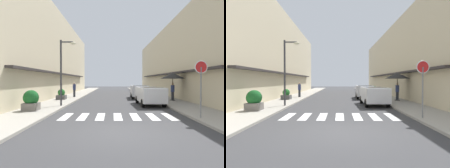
{
  "view_description": "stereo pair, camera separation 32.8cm",
  "coord_description": "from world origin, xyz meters",
  "views": [
    {
      "loc": [
        -0.32,
        -7.35,
        1.97
      ],
      "look_at": [
        -0.22,
        15.82,
        1.59
      ],
      "focal_mm": 30.88,
      "sensor_mm": 36.0,
      "label": 1
    },
    {
      "loc": [
        0.01,
        -7.34,
        1.97
      ],
      "look_at": [
        -0.22,
        15.82,
        1.59
      ],
      "focal_mm": 30.88,
      "sensor_mm": 36.0,
      "label": 2
    }
  ],
  "objects": [
    {
      "name": "pedestrian_walking_far",
      "position": [
        -4.65,
        14.71,
        1.01
      ],
      "size": [
        0.34,
        0.34,
        1.69
      ],
      "rotation": [
        0.0,
        0.0,
        4.22
      ],
      "color": "#282B33",
      "rests_on": "sidewalk_left"
    },
    {
      "name": "planter_midblock",
      "position": [
        -5.38,
        11.87,
        0.58
      ],
      "size": [
        0.88,
        0.88,
        1.03
      ],
      "color": "#4C4C4C",
      "rests_on": "sidewalk_left"
    },
    {
      "name": "ground_plane",
      "position": [
        0.0,
        15.93,
        0.0
      ],
      "size": [
        87.59,
        87.59,
        0.0
      ],
      "primitive_type": "plane",
      "color": "#38383A"
    },
    {
      "name": "pedestrian_walking_near",
      "position": [
        5.45,
        10.92,
        0.99
      ],
      "size": [
        0.34,
        0.34,
        1.66
      ],
      "rotation": [
        0.0,
        0.0,
        0.07
      ],
      "color": "#282B33",
      "rests_on": "sidewalk_right"
    },
    {
      "name": "planter_far",
      "position": [
        4.64,
        19.22,
        0.68
      ],
      "size": [
        0.97,
        0.97,
        1.19
      ],
      "color": "#4C4C4C",
      "rests_on": "sidewalk_right"
    },
    {
      "name": "sidewalk_right",
      "position": [
        5.13,
        15.93,
        0.06
      ],
      "size": [
        2.7,
        55.74,
        0.12
      ],
      "primitive_type": "cube",
      "color": "#9E998E",
      "rests_on": "ground_plane"
    },
    {
      "name": "round_street_sign",
      "position": [
        4.13,
        2.25,
        2.31
      ],
      "size": [
        0.65,
        0.07,
        2.86
      ],
      "color": "slate",
      "rests_on": "sidewalk_right"
    },
    {
      "name": "cafe_umbrella",
      "position": [
        5.42,
        10.83,
        2.45
      ],
      "size": [
        2.29,
        2.29,
        2.61
      ],
      "color": "#262626",
      "rests_on": "sidewalk_right"
    },
    {
      "name": "building_row_left",
      "position": [
        -8.98,
        16.92,
        5.09
      ],
      "size": [
        5.5,
        37.83,
        10.18
      ],
      "color": "beige",
      "rests_on": "ground_plane"
    },
    {
      "name": "parked_car_mid",
      "position": [
        2.73,
        14.31,
        0.92
      ],
      "size": [
        1.95,
        4.09,
        1.47
      ],
      "color": "silver",
      "rests_on": "ground_plane"
    },
    {
      "name": "planter_corner",
      "position": [
        -5.4,
        4.69,
        0.75
      ],
      "size": [
        0.95,
        0.95,
        1.27
      ],
      "color": "slate",
      "rests_on": "sidewalk_left"
    },
    {
      "name": "street_lamp",
      "position": [
        -3.94,
        7.05,
        3.15
      ],
      "size": [
        1.19,
        0.28,
        4.91
      ],
      "color": "#38383D",
      "rests_on": "sidewalk_left"
    },
    {
      "name": "building_row_right",
      "position": [
        8.98,
        16.92,
        4.43
      ],
      "size": [
        5.5,
        37.83,
        8.87
      ],
      "color": "beige",
      "rests_on": "ground_plane"
    },
    {
      "name": "sidewalk_left",
      "position": [
        -5.13,
        15.93,
        0.06
      ],
      "size": [
        2.7,
        55.74,
        0.12
      ],
      "primitive_type": "cube",
      "color": "#9E998E",
      "rests_on": "ground_plane"
    },
    {
      "name": "crosswalk",
      "position": [
        -0.0,
        3.19,
        0.01
      ],
      "size": [
        6.15,
        2.2,
        0.01
      ],
      "color": "silver",
      "rests_on": "ground_plane"
    },
    {
      "name": "parked_car_near",
      "position": [
        2.73,
        8.18,
        0.92
      ],
      "size": [
        1.9,
        4.13,
        1.47
      ],
      "color": "silver",
      "rests_on": "ground_plane"
    }
  ]
}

